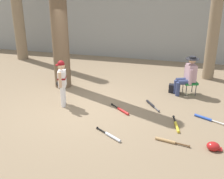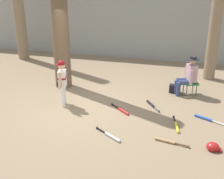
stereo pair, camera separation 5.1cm
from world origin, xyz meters
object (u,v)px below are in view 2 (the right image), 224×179
Objects in this scene: tree_near_player at (59,6)px; folding_stool at (190,83)px; seated_spectator at (188,75)px; handbag_beside_stool at (175,89)px; batting_helmet_red at (213,147)px; bat_red_barrel at (122,110)px; bat_aluminum_silver at (111,136)px; bat_wood_tan at (168,141)px; bat_blue_youth at (206,119)px; bat_yellow_trainer at (176,126)px; young_ballplayer at (62,80)px; tree_behind_spectator at (215,25)px; bat_black_composite at (152,105)px.

folding_stool is (4.05, 0.39, -2.22)m from tree_near_player.
seated_spectator reaches higher than handbag_beside_stool.
tree_near_player is 5.87m from batting_helmet_red.
bat_red_barrel is at bearing -133.17° from seated_spectator.
bat_aluminum_silver is 0.94× the size of bat_wood_tan.
bat_yellow_trainer is (-0.68, -0.60, 0.00)m from bat_blue_youth.
young_ballplayer is 3.33m from bat_wood_tan.
seated_spectator is 1.67× the size of bat_blue_youth.
bat_blue_youth is at bearing -74.94° from folding_stool.
tree_near_player is 8.57× the size of bat_aluminum_silver.
bat_blue_youth is 1.58m from bat_wood_tan.
handbag_beside_stool is at bearing 172.21° from seated_spectator.
bat_black_composite is at bearing -119.10° from tree_behind_spectator.
bat_aluminum_silver is 1.65m from bat_yellow_trainer.
young_ballplayer is at bearing 143.22° from bat_aluminum_silver.
batting_helmet_red is at bearing -79.65° from folding_stool.
seated_spectator is (3.31, 1.76, -0.10)m from young_ballplayer.
bat_red_barrel is at bearing -134.16° from folding_stool.
folding_stool reaches higher than bat_yellow_trainer.
folding_stool is at bearing 100.35° from batting_helmet_red.
handbag_beside_stool is 2.27m from bat_yellow_trainer.
young_ballplayer is (-4.02, -3.53, -1.15)m from tree_behind_spectator.
tree_near_player reaches higher than folding_stool.
batting_helmet_red is (0.11, -1.38, 0.05)m from bat_blue_youth.
tree_near_player is 9.24× the size of bat_black_composite.
batting_helmet_red is (-0.06, -4.76, -1.81)m from tree_behind_spectator.
bat_yellow_trainer is 1.11m from batting_helmet_red.
bat_red_barrel is 1.55m from bat_yellow_trainer.
handbag_beside_stool is at bearing 91.45° from bat_wood_tan.
tree_behind_spectator is 5.47m from young_ballplayer.
bat_yellow_trainer is 2.53× the size of batting_helmet_red.
bat_wood_tan is (3.68, -2.60, -2.55)m from tree_near_player.
tree_behind_spectator is 5.97× the size of bat_wood_tan.
bat_yellow_trainer and bat_wood_tan have the same top height.
tree_behind_spectator is 6.84× the size of bat_black_composite.
bat_red_barrel is at bearing 161.82° from bat_yellow_trainer.
handbag_beside_stool is 1.89m from bat_blue_youth.
bat_aluminum_silver is at bearing -174.20° from bat_wood_tan.
bat_blue_youth is at bearing 2.27° from young_ballplayer.
bat_blue_youth is at bearing 41.53° from bat_yellow_trainer.
seated_spectator is at bearing 5.15° from tree_near_player.
bat_wood_tan is at bearing -88.55° from handbag_beside_stool.
tree_near_player is 5.32m from bat_blue_youth.
bat_red_barrel is 0.96× the size of bat_black_composite.
bat_red_barrel is 1.99× the size of batting_helmet_red.
folding_stool is at bearing -109.58° from tree_behind_spectator.
bat_wood_tan is at bearing -100.42° from bat_yellow_trainer.
bat_blue_youth and bat_black_composite have the same top height.
batting_helmet_red reaches higher than bat_wood_tan.
tree_near_player is 19.18× the size of batting_helmet_red.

